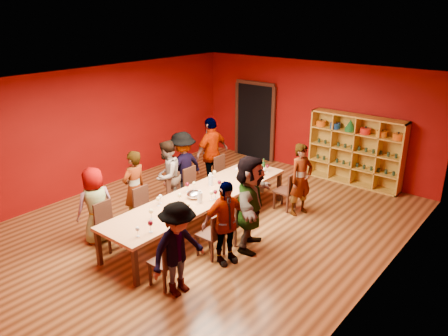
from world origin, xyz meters
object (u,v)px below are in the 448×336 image
at_px(chair_person_left_1, 145,206).
at_px(chair_person_left_4, 223,172).
at_px(person_right_0, 178,249).
at_px(person_left_3, 183,168).
at_px(person_right_2, 250,203).
at_px(person_right_1, 225,223).
at_px(chair_person_right_2, 237,219).
at_px(shelving_unit, 356,147).
at_px(chair_person_left_2, 177,192).
at_px(person_left_1, 134,188).
at_px(person_left_2, 167,176).
at_px(person_left_0, 95,205).
at_px(person_left_4, 212,153).
at_px(person_right_4, 301,180).
at_px(chair_person_left_3, 193,185).
at_px(chair_person_right_4, 288,189).
at_px(wine_bottle, 263,167).
at_px(chair_person_right_0, 168,260).
at_px(tasting_table, 202,197).
at_px(spittoon_bowl, 194,195).
at_px(chair_person_right_1, 214,233).
at_px(chair_person_left_0, 107,222).

relative_size(chair_person_left_1, chair_person_left_4, 1.00).
xyz_separation_m(chair_person_left_1, person_right_0, (2.07, -1.12, 0.29)).
distance_m(person_left_3, person_right_2, 2.54).
bearing_deg(person_right_1, chair_person_right_2, 40.24).
relative_size(shelving_unit, chair_person_left_2, 2.70).
distance_m(person_left_1, person_left_2, 0.92).
xyz_separation_m(chair_person_left_1, chair_person_left_4, (0.00, 2.53, 0.00)).
relative_size(person_left_0, chair_person_left_1, 1.70).
height_order(person_left_4, person_right_4, person_left_4).
bearing_deg(chair_person_left_3, chair_person_left_4, 90.00).
bearing_deg(chair_person_left_4, person_right_4, 1.98).
distance_m(person_left_3, chair_person_right_2, 2.28).
distance_m(person_left_0, person_left_2, 1.85).
distance_m(chair_person_right_4, wine_bottle, 0.77).
distance_m(chair_person_left_2, chair_person_right_0, 2.74).
bearing_deg(person_right_4, person_right_1, -162.89).
distance_m(chair_person_left_1, chair_person_right_4, 3.18).
relative_size(person_right_1, chair_person_right_4, 1.74).
bearing_deg(chair_person_right_4, person_right_2, -81.12).
bearing_deg(chair_person_right_4, chair_person_left_3, -147.67).
height_order(chair_person_left_2, chair_person_left_4, same).
height_order(tasting_table, chair_person_left_3, chair_person_left_3).
height_order(chair_person_left_1, person_left_4, person_left_4).
bearing_deg(person_right_1, chair_person_left_1, 110.99).
bearing_deg(shelving_unit, chair_person_left_2, -119.26).
xyz_separation_m(tasting_table, shelving_unit, (1.40, 4.32, 0.28)).
bearing_deg(spittoon_bowl, shelving_unit, 72.72).
distance_m(chair_person_left_3, person_right_0, 3.31).
xyz_separation_m(person_left_3, chair_person_right_0, (2.14, -2.57, -0.35)).
bearing_deg(chair_person_right_1, chair_person_right_4, 90.00).
xyz_separation_m(chair_person_left_3, person_right_2, (2.11, -0.73, 0.42)).
relative_size(person_left_0, person_left_3, 0.90).
bearing_deg(chair_person_left_1, person_left_2, 107.31).
xyz_separation_m(tasting_table, chair_person_right_1, (0.91, -0.68, -0.20)).
distance_m(tasting_table, shelving_unit, 4.55).
bearing_deg(person_left_1, person_left_2, 176.31).
height_order(person_right_0, chair_person_right_2, person_right_0).
relative_size(chair_person_left_0, spittoon_bowl, 2.91).
bearing_deg(person_left_3, person_left_2, 6.57).
relative_size(person_left_4, chair_person_right_1, 2.03).
height_order(shelving_unit, person_right_0, shelving_unit).
xyz_separation_m(shelving_unit, person_right_0, (-0.23, -6.16, -0.20)).
distance_m(person_right_0, person_right_1, 1.16).
xyz_separation_m(person_right_4, wine_bottle, (-0.97, -0.01, 0.07)).
bearing_deg(person_right_4, chair_person_right_4, 108.12).
bearing_deg(spittoon_bowl, chair_person_right_2, 12.33).
distance_m(shelving_unit, chair_person_left_2, 4.74).
relative_size(person_left_0, chair_person_right_4, 1.70).
bearing_deg(chair_person_left_1, tasting_table, 38.52).
relative_size(chair_person_left_3, chair_person_right_0, 1.00).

